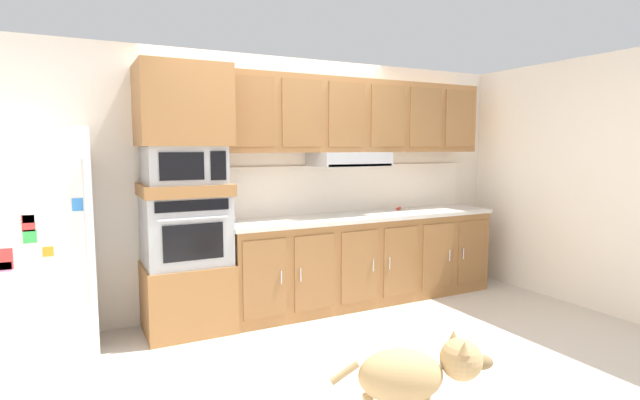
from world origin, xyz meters
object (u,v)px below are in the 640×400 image
Objects in this scene: screwdriver at (399,208)px; refrigerator at (38,245)px; microwave at (184,165)px; dog at (415,375)px; built_in_oven at (186,230)px.

refrigerator is at bearing -176.56° from screwdriver.
microwave reaches higher than dog.
built_in_oven is at bearing 179.23° from microwave.
screwdriver is 0.20× the size of dog.
refrigerator is 2.51× the size of built_in_oven.
built_in_oven is 0.56m from microwave.
refrigerator is at bearing -176.53° from built_in_oven.
refrigerator reaches higher than microwave.
screwdriver is (3.49, 0.21, 0.05)m from refrigerator.
screwdriver is at bearing 77.88° from dog.
dog is at bearing -72.13° from built_in_oven.
screwdriver is at bearing 3.42° from microwave.
built_in_oven is 2.43m from dog.
refrigerator reaches higher than screwdriver.
microwave is (0.00, -0.00, 0.56)m from built_in_oven.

